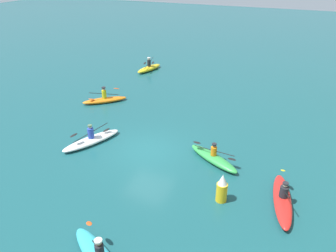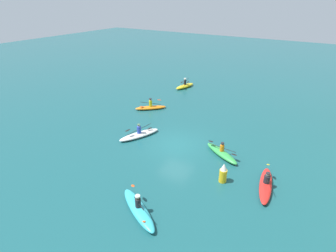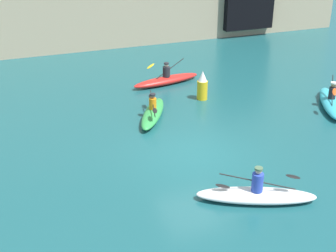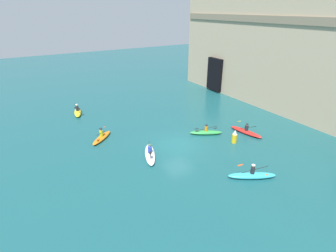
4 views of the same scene
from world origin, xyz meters
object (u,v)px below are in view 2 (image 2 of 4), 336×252
at_px(kayak_cyan, 138,209).
at_px(kayak_red, 266,184).
at_px(kayak_orange, 151,107).
at_px(marker_buoy, 223,173).
at_px(kayak_yellow, 185,86).
at_px(kayak_white, 139,134).
at_px(kayak_green, 222,153).

height_order(kayak_cyan, kayak_red, kayak_red).
height_order(kayak_orange, kayak_red, kayak_red).
bearing_deg(marker_buoy, kayak_yellow, -144.04).
bearing_deg(kayak_cyan, kayak_red, -103.95).
height_order(kayak_cyan, kayak_white, kayak_cyan).
xyz_separation_m(kayak_green, kayak_orange, (-4.29, -9.29, -0.00)).
bearing_deg(kayak_cyan, kayak_green, -73.46).
bearing_deg(kayak_orange, marker_buoy, -76.94).
height_order(kayak_green, kayak_white, kayak_white).
xyz_separation_m(kayak_cyan, marker_buoy, (-4.82, 2.83, 0.38)).
bearing_deg(kayak_orange, kayak_yellow, 49.84).
xyz_separation_m(kayak_white, marker_buoy, (1.85, 7.91, 0.40)).
bearing_deg(kayak_orange, kayak_green, -67.77).
bearing_deg(kayak_red, kayak_yellow, 32.63).
bearing_deg(kayak_red, kayak_orange, 53.65).
height_order(kayak_yellow, kayak_orange, kayak_yellow).
bearing_deg(kayak_green, marker_buoy, -37.39).
distance_m(kayak_red, marker_buoy, 2.57).
xyz_separation_m(kayak_green, kayak_yellow, (-12.20, -9.68, 0.02)).
relative_size(kayak_white, kayak_red, 0.98).
xyz_separation_m(kayak_cyan, kayak_white, (-6.67, -5.08, -0.02)).
xyz_separation_m(kayak_yellow, kayak_orange, (7.91, 0.39, -0.03)).
height_order(kayak_cyan, marker_buoy, marker_buoy).
bearing_deg(kayak_cyan, kayak_yellow, -38.97).
relative_size(kayak_cyan, kayak_red, 0.96).
distance_m(kayak_cyan, kayak_green, 7.74).
height_order(kayak_red, marker_buoy, marker_buoy).
distance_m(kayak_cyan, kayak_white, 8.38).
bearing_deg(kayak_red, kayak_green, 51.04).
distance_m(kayak_cyan, marker_buoy, 5.60).
relative_size(kayak_orange, kayak_red, 0.76).
relative_size(kayak_yellow, kayak_red, 0.86).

